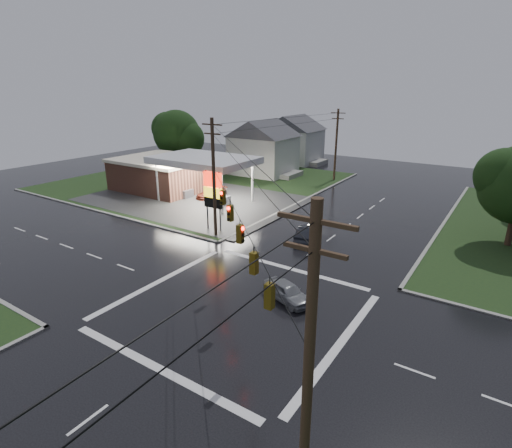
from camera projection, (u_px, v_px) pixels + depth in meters
The scene contains 14 objects.
ground at pixel (238, 308), 25.85m from camera, with size 120.00×120.00×0.00m, color black.
grass_nw at pixel (199, 181), 59.87m from camera, with size 36.00×36.00×0.08m, color #1B3115.
gas_station at pixel (169, 172), 53.92m from camera, with size 26.20×18.00×5.60m.
pylon_sign at pixel (213, 191), 38.28m from camera, with size 2.00×0.35×6.00m.
utility_pole_nw at pixel (214, 177), 36.41m from camera, with size 2.20×0.32×11.00m.
utility_pole_se at pixel (308, 374), 11.54m from camera, with size 2.20×0.32×11.00m.
utility_pole_n at pixel (336, 144), 58.95m from camera, with size 2.20×0.32×10.50m.
traffic_signals at pixel (236, 213), 23.70m from camera, with size 26.87×26.87×1.47m.
house_near at pixel (264, 147), 63.69m from camera, with size 11.05×8.48×8.60m.
house_far at pixel (294, 138), 73.67m from camera, with size 11.05×8.48×8.60m.
tree_nw_behind at pixel (177, 134), 65.09m from camera, with size 8.93×7.60×10.00m.
car_north at pixel (308, 233), 36.92m from camera, with size 1.50×4.31×1.42m, color black.
car_crossing at pixel (287, 292), 26.52m from camera, with size 1.54×3.83×1.30m, color gray.
car_pump at pixel (211, 193), 50.93m from camera, with size 1.76×4.32×1.25m, color #4D1B11.
Camera 1 is at (13.47, -18.24, 13.61)m, focal length 28.00 mm.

